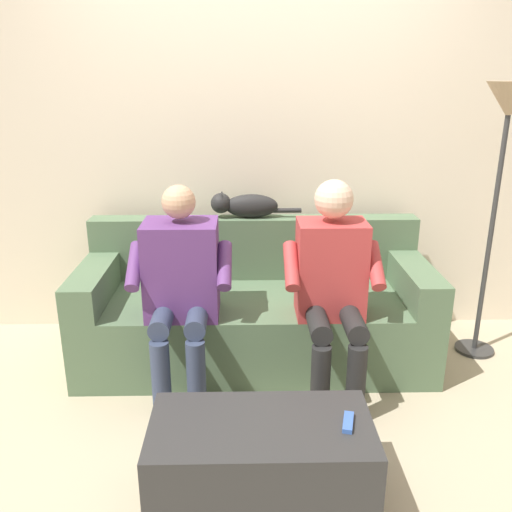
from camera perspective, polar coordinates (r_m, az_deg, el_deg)
ground_plane at (r=2.89m, az=0.21°, el=-17.36°), size 8.00×8.00×0.00m
back_wall at (r=3.59m, az=-0.28°, el=11.46°), size 5.08×0.06×2.49m
couch at (r=3.37m, az=-0.10°, el=-6.00°), size 2.09×0.82×0.83m
coffee_table at (r=2.37m, az=0.54°, el=-20.94°), size 0.90×0.46×0.37m
person_left_seated at (r=2.90m, az=8.05°, el=-2.41°), size 0.52×0.56×1.18m
person_right_seated at (r=2.92m, az=-7.92°, el=-2.46°), size 0.55×0.53×1.16m
cat_on_backrest at (r=3.43m, az=-1.28°, el=5.39°), size 0.58×0.13×0.17m
remote_blue at (r=2.28m, az=9.71°, el=-16.92°), size 0.07×0.13×0.02m
floor_lamp at (r=3.43m, az=24.89°, el=12.00°), size 0.28×0.28×1.66m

